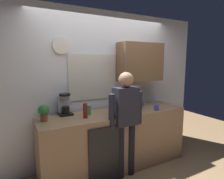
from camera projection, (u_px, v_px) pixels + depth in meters
The scene contains 15 objects.
ground_plane at pixel (125, 175), 2.94m from camera, with size 8.00×8.00×0.00m, color #8C6D4C.
kitchen_counter at pixel (116, 140), 3.13m from camera, with size 2.44×0.64×0.94m, color #937251.
dishwasher_panel at pixel (107, 156), 2.69m from camera, with size 0.56×0.02×0.84m, color black.
back_wall_assembly at pixel (109, 83), 3.38m from camera, with size 4.04×0.42×2.60m.
coffee_maker at pixel (65, 105), 2.91m from camera, with size 0.20×0.20×0.33m.
bottle_red_vinegar at pixel (85, 111), 2.72m from camera, with size 0.06×0.06×0.22m, color maroon.
bottle_dark_sauce at pixel (141, 104), 3.22m from camera, with size 0.06×0.06×0.18m, color black.
bottle_amber_beer at pixel (115, 106), 2.99m from camera, with size 0.06×0.06×0.23m, color brown.
bottle_clear_soda at pixel (123, 104), 2.98m from camera, with size 0.09×0.09×0.28m, color #2D8C33.
cup_blue_mug at pixel (157, 107), 3.17m from camera, with size 0.08×0.08×0.10m, color #3351B2.
cup_white_mug at pixel (115, 107), 3.22m from camera, with size 0.08×0.08×0.10m, color white.
mixing_bowl at pixel (138, 104), 3.47m from camera, with size 0.22×0.22×0.08m, color #4C72A5.
potted_plant at pixel (44, 112), 2.58m from camera, with size 0.15×0.15×0.23m.
dish_soap at pixel (89, 110), 2.89m from camera, with size 0.06×0.06×0.18m.
person_at_sink at pixel (126, 116), 2.80m from camera, with size 0.57×0.22×1.60m.
Camera 1 is at (-1.47, -2.28, 1.75)m, focal length 30.33 mm.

